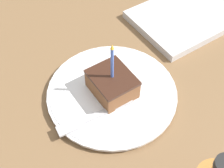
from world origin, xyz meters
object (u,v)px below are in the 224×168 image
(fork, at_px, (90,118))
(marble_board, at_px, (190,15))
(plate, at_px, (112,93))
(cake_slice, at_px, (112,84))

(fork, xyz_separation_m, marble_board, (0.40, 0.14, -0.01))
(plate, relative_size, cake_slice, 2.05)
(cake_slice, bearing_deg, plate, -173.83)
(plate, distance_m, marble_board, 0.34)
(plate, xyz_separation_m, marble_board, (0.32, 0.11, 0.00))
(cake_slice, xyz_separation_m, fork, (-0.08, -0.03, -0.02))
(fork, distance_m, marble_board, 0.42)
(fork, height_order, marble_board, same)
(plate, bearing_deg, cake_slice, 6.17)
(cake_slice, relative_size, fork, 0.82)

